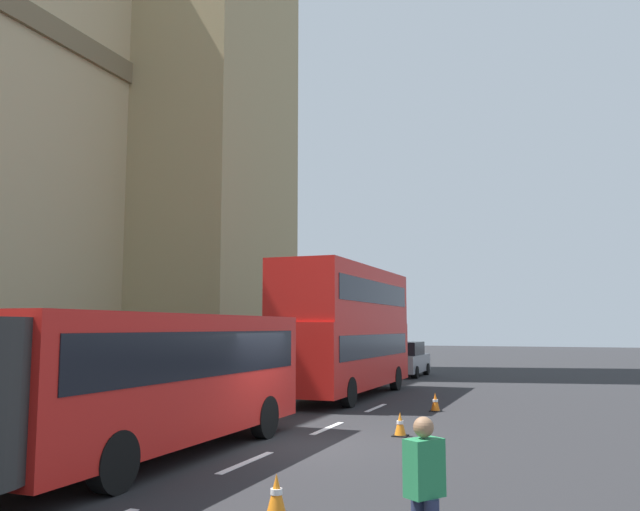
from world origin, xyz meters
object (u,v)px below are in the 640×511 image
pedestrian_near_cones (425,492)px  sedan_lead (406,359)px  traffic_cone_east (435,402)px  double_decker_bus (346,325)px  traffic_cone_middle (400,424)px  traffic_cone_west (276,495)px

pedestrian_near_cones → sedan_lead: bearing=13.7°
traffic_cone_east → double_decker_bus: bearing=52.2°
double_decker_bus → traffic_cone_east: double_decker_bus is taller
traffic_cone_middle → pedestrian_near_cones: (-8.75, -2.43, 0.63)m
double_decker_bus → pedestrian_near_cones: bearing=-158.8°
traffic_cone_west → double_decker_bus: bearing=14.9°
sedan_lead → traffic_cone_middle: (-18.96, -4.34, -0.63)m
traffic_cone_west → traffic_cone_east: size_ratio=1.00×
sedan_lead → traffic_cone_east: sedan_lead is taller
traffic_cone_east → sedan_lead: bearing=16.9°
traffic_cone_middle → traffic_cone_east: 4.96m
traffic_cone_middle → sedan_lead: bearing=12.9°
traffic_cone_east → pedestrian_near_cones: 13.96m
traffic_cone_west → traffic_cone_middle: bearing=-0.2°
pedestrian_near_cones → traffic_cone_middle: bearing=15.5°
traffic_cone_west → pedestrian_near_cones: (-1.62, -2.46, 0.63)m
sedan_lead → pedestrian_near_cones: bearing=-166.3°
sedan_lead → traffic_cone_middle: bearing=-167.1°
double_decker_bus → pedestrian_near_cones: 18.11m
double_decker_bus → sedan_lead: double_decker_bus is taller
traffic_cone_east → pedestrian_near_cones: (-13.71, -2.51, 0.63)m
sedan_lead → pedestrian_near_cones: sedan_lead is taller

